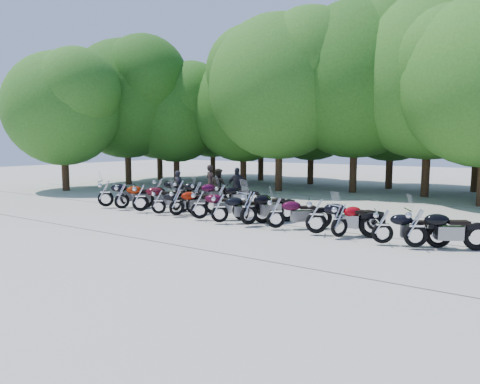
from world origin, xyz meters
The scene contains 35 objects.
ground centered at (0.00, 0.00, 0.00)m, with size 90.00×90.00×0.00m, color #9C998D.
tree_0 centered at (-15.42, 12.98, 5.45)m, with size 7.50×7.50×9.21m.
tree_1 centered at (-12.04, 11.24, 5.06)m, with size 6.97×6.97×8.55m.
tree_2 centered at (-7.25, 12.84, 5.31)m, with size 7.31×7.31×8.97m.
tree_3 centered at (-3.57, 11.24, 6.32)m, with size 8.70×8.70×10.67m.
tree_4 centered at (0.54, 13.09, 6.64)m, with size 9.13×9.13×11.20m.
tree_5 centered at (4.61, 13.20, 6.57)m, with size 9.04×9.04×11.10m.
tree_9 centered at (-13.53, 17.59, 5.52)m, with size 7.59×7.59×9.32m.
tree_10 centered at (-8.29, 16.97, 5.66)m, with size 7.78×7.78×9.55m.
tree_11 centered at (-3.76, 16.43, 5.49)m, with size 7.56×7.56×9.28m.
tree_12 centered at (1.80, 16.47, 5.72)m, with size 7.88×7.88×9.67m.
tree_13 centered at (6.69, 17.47, 6.04)m, with size 8.31×8.31×10.20m.
tree_16 centered at (-14.83, 4.00, 5.06)m, with size 6.97×6.97×8.55m.
tree_17 centered at (-14.68, 9.00, 6.04)m, with size 8.31×8.31×10.20m.
motorcycle_0 centered at (-6.84, 0.60, 0.72)m, with size 0.77×2.54×1.43m, color black, non-canonical shape.
motorcycle_1 centered at (-5.74, 0.60, 0.67)m, with size 0.72×2.38×1.35m, color maroon, non-canonical shape.
motorcycle_2 centered at (-4.49, 0.54, 0.70)m, with size 0.75×2.48×1.40m, color #3E0810, non-canonical shape.
motorcycle_3 centered at (-3.43, 0.55, 0.59)m, with size 0.64×2.09×1.18m, color black, non-canonical shape.
motorcycle_4 centered at (-2.52, 0.64, 0.64)m, with size 0.69×2.26×1.28m, color maroon, non-canonical shape.
motorcycle_5 centered at (-1.24, 0.52, 0.66)m, with size 0.71×2.33×1.32m, color #3A071C, non-canonical shape.
motorcycle_6 centered at (-0.14, 0.35, 0.64)m, with size 0.69×2.25×1.27m, color black, non-canonical shape.
motorcycle_7 centered at (1.02, 0.55, 0.72)m, with size 0.77×2.55×1.44m, color black, non-canonical shape.
motorcycle_8 centered at (2.10, 0.59, 0.64)m, with size 0.69×2.26×1.28m, color #39071F, non-canonical shape.
motorcycle_9 centered at (3.63, 0.52, 0.68)m, with size 0.74×2.42×1.37m, color black, non-canonical shape.
motorcycle_10 centered at (4.42, 0.47, 0.63)m, with size 0.68×2.23×1.26m, color #92050D, non-canonical shape.
motorcycle_11 centered at (5.80, 0.34, 0.60)m, with size 0.65×2.14×1.21m, color black, non-canonical shape.
motorcycle_12 centered at (6.71, 0.37, 0.66)m, with size 0.71×2.33×1.32m, color black, non-canonical shape.
motorcycle_13 centered at (-6.06, 3.27, 0.70)m, with size 0.76×2.49×1.41m, color black, non-canonical shape.
motorcycle_14 centered at (-4.65, 3.24, 0.68)m, with size 0.73×2.40×1.36m, color black, non-canonical shape.
motorcycle_15 centered at (-3.59, 3.27, 0.67)m, with size 0.72×2.36×1.33m, color #400829, non-canonical shape.
motorcycle_16 centered at (-2.23, 3.31, 0.63)m, with size 0.68×2.23×1.26m, color black, non-canonical shape.
rider_0 centered at (-5.35, 3.92, 0.81)m, with size 0.59×0.39×1.61m, color black.
rider_1 centered at (-3.28, 4.53, 0.88)m, with size 0.85×0.66×1.76m, color black.
rider_2 centered at (-2.35, 4.82, 0.91)m, with size 1.06×0.44×1.81m, color black.
rider_3 centered at (-4.46, 5.45, 0.93)m, with size 0.68×0.44×1.86m, color black.
Camera 1 is at (9.12, -12.23, 3.02)m, focal length 32.00 mm.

